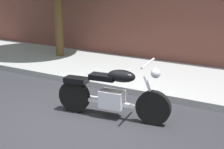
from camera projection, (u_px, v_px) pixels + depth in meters
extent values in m
plane|color=#28282D|center=(93.00, 119.00, 6.16)|extent=(60.00, 60.00, 0.00)
cube|color=#969696|center=(157.00, 76.00, 8.57)|extent=(24.16, 2.82, 0.14)
cylinder|color=black|center=(153.00, 108.00, 5.86)|extent=(0.63, 0.20, 0.62)
cylinder|color=black|center=(74.00, 96.00, 6.44)|extent=(0.63, 0.20, 0.62)
cube|color=silver|center=(112.00, 99.00, 6.14)|extent=(0.47, 0.34, 0.32)
cube|color=silver|center=(112.00, 103.00, 6.16)|extent=(1.40, 0.27, 0.06)
ellipsoid|color=black|center=(121.00, 76.00, 5.94)|extent=(0.55, 0.33, 0.22)
cube|color=black|center=(103.00, 77.00, 6.09)|extent=(0.51, 0.30, 0.10)
cube|color=black|center=(76.00, 80.00, 6.33)|extent=(0.47, 0.30, 0.10)
cylinder|color=silver|center=(150.00, 92.00, 5.81)|extent=(0.28, 0.09, 0.58)
cylinder|color=silver|center=(148.00, 63.00, 5.69)|extent=(0.13, 0.70, 0.04)
sphere|color=silver|center=(156.00, 73.00, 5.68)|extent=(0.17, 0.17, 0.17)
cylinder|color=silver|center=(103.00, 100.00, 6.40)|extent=(0.80, 0.20, 0.09)
cylinder|color=#523D1F|center=(58.00, 16.00, 10.18)|extent=(0.25, 0.25, 2.74)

